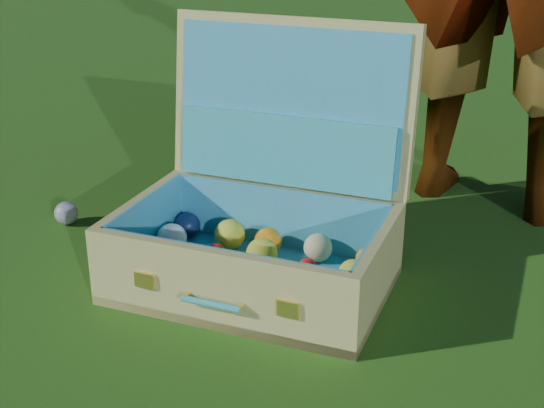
% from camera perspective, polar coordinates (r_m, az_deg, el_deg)
% --- Properties ---
extents(ground, '(60.00, 60.00, 0.00)m').
position_cam_1_polar(ground, '(1.71, -1.74, -6.12)').
color(ground, '#215114').
rests_on(ground, ground).
extents(stray_ball, '(0.06, 0.06, 0.06)m').
position_cam_1_polar(stray_ball, '(2.07, -15.24, -0.67)').
color(stray_ball, '#3E5EA1').
rests_on(stray_ball, ground).
extents(suitcase, '(0.66, 0.58, 0.56)m').
position_cam_1_polar(suitcase, '(1.69, -0.53, -0.46)').
color(suitcase, tan).
rests_on(suitcase, ground).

